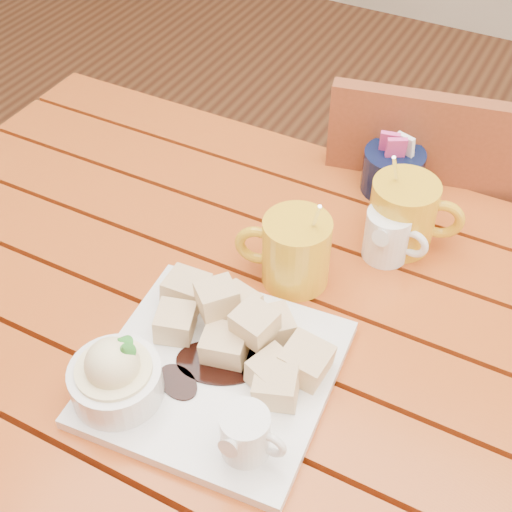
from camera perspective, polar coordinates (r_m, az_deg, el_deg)
The scene contains 7 objects.
table at distance 1.06m, azimuth -1.08°, elevation -7.98°, with size 1.20×0.79×0.75m.
dessert_plate at distance 0.88m, azimuth -4.76°, elevation -8.74°, with size 0.30×0.30×0.11m.
coffee_mug_left at distance 0.98m, azimuth 3.06°, elevation 0.47°, with size 0.13×0.09×0.16m.
coffee_mug_right at distance 1.05m, azimuth 11.80°, elevation 3.36°, with size 0.14×0.10×0.16m.
cream_pitcher at distance 1.04m, azimuth 10.58°, elevation 1.72°, with size 0.10×0.08×0.08m.
sugar_caddy at distance 1.16m, azimuth 10.89°, elevation 6.78°, with size 0.10×0.10×0.11m.
chair_far at distance 1.46m, azimuth 14.08°, elevation 0.76°, with size 0.50×0.50×0.90m.
Camera 1 is at (0.32, -0.57, 1.48)m, focal length 50.00 mm.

